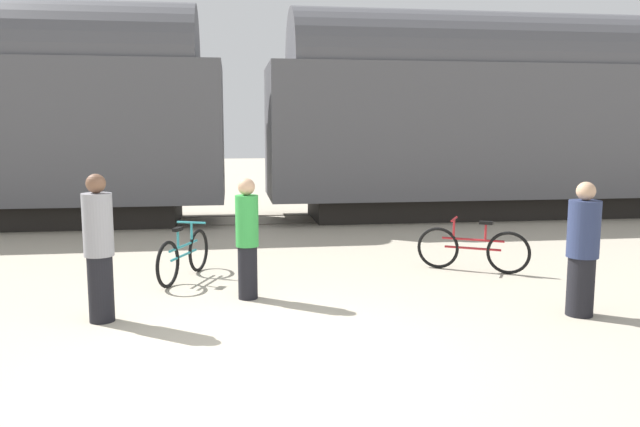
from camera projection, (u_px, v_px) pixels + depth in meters
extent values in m
plane|color=#B2A893|center=(272.00, 358.00, 6.07)|extent=(80.00, 80.00, 0.00)
cube|color=black|center=(531.00, 204.00, 16.06)|extent=(11.37, 2.12, 0.55)
cube|color=#4C4C51|center=(535.00, 132.00, 15.81)|extent=(13.53, 2.83, 3.14)
cylinder|color=#4C4C51|center=(538.00, 69.00, 15.59)|extent=(12.45, 2.69, 2.69)
cube|color=#4C4238|center=(248.00, 224.00, 14.37)|extent=(40.12, 0.07, 0.01)
cube|color=#4C4238|center=(246.00, 216.00, 15.78)|extent=(40.12, 0.07, 0.01)
torus|color=black|center=(198.00, 250.00, 9.67)|extent=(0.29, 0.64, 0.66)
torus|color=black|center=(168.00, 264.00, 8.68)|extent=(0.29, 0.64, 0.66)
cylinder|color=teal|center=(184.00, 246.00, 9.15)|extent=(0.36, 0.85, 0.04)
cylinder|color=teal|center=(184.00, 255.00, 9.17)|extent=(0.33, 0.78, 0.04)
cylinder|color=teal|center=(178.00, 239.00, 8.96)|extent=(0.04, 0.04, 0.28)
cube|color=black|center=(178.00, 229.00, 8.94)|extent=(0.15, 0.22, 0.05)
cylinder|color=teal|center=(192.00, 232.00, 9.40)|extent=(0.04, 0.04, 0.31)
cylinder|color=teal|center=(191.00, 222.00, 9.38)|extent=(0.44, 0.20, 0.03)
torus|color=black|center=(438.00, 248.00, 9.89)|extent=(0.60, 0.37, 0.66)
torus|color=black|center=(508.00, 253.00, 9.49)|extent=(0.60, 0.37, 0.66)
cylinder|color=#A31E23|center=(473.00, 240.00, 9.67)|extent=(0.84, 0.51, 0.04)
cylinder|color=#A31E23|center=(473.00, 248.00, 9.69)|extent=(0.76, 0.46, 0.04)
cylinder|color=#A31E23|center=(486.00, 232.00, 9.58)|extent=(0.04, 0.04, 0.27)
cube|color=black|center=(486.00, 223.00, 9.56)|extent=(0.21, 0.17, 0.05)
cylinder|color=#A31E23|center=(454.00, 229.00, 9.76)|extent=(0.04, 0.04, 0.31)
cylinder|color=#A31E23|center=(454.00, 219.00, 9.74)|extent=(0.26, 0.41, 0.03)
cylinder|color=black|center=(580.00, 286.00, 7.40)|extent=(0.31, 0.31, 0.71)
cylinder|color=navy|center=(584.00, 229.00, 7.30)|extent=(0.37, 0.37, 0.67)
sphere|color=tan|center=(586.00, 191.00, 7.24)|extent=(0.22, 0.22, 0.22)
cylinder|color=black|center=(101.00, 289.00, 7.16)|extent=(0.28, 0.28, 0.77)
cylinder|color=gray|center=(98.00, 225.00, 7.06)|extent=(0.33, 0.33, 0.72)
sphere|color=brown|center=(96.00, 183.00, 6.99)|extent=(0.22, 0.22, 0.22)
cylinder|color=black|center=(248.00, 272.00, 8.13)|extent=(0.25, 0.25, 0.70)
cylinder|color=green|center=(247.00, 221.00, 8.04)|extent=(0.30, 0.30, 0.66)
sphere|color=tan|center=(246.00, 187.00, 7.98)|extent=(0.22, 0.22, 0.22)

